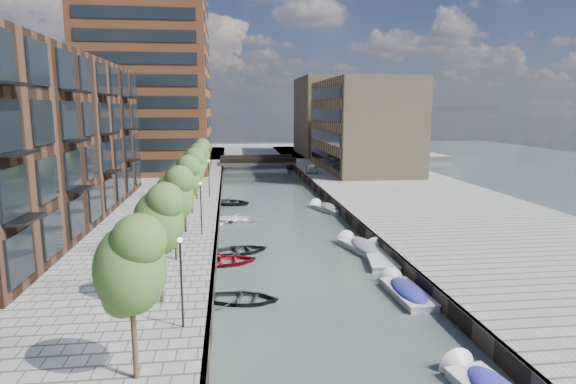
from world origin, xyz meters
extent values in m
plane|color=#38473F|center=(0.00, 40.00, 0.00)|extent=(300.00, 300.00, 0.00)
cube|color=gray|center=(16.00, 40.00, 0.50)|extent=(20.00, 140.00, 1.00)
cube|color=#332823|center=(-6.10, 40.00, 0.50)|extent=(0.25, 140.00, 1.00)
cube|color=#332823|center=(6.10, 40.00, 0.50)|extent=(0.25, 140.00, 1.00)
cube|color=gray|center=(0.00, 100.00, 0.50)|extent=(80.00, 40.00, 1.00)
cube|color=#321D13|center=(-20.00, 30.00, 8.00)|extent=(8.00, 38.00, 14.00)
cube|color=brown|center=(-17.00, 65.00, 16.00)|extent=(18.00, 18.00, 30.00)
cube|color=#8D7A56|center=(16.00, 62.00, 8.00)|extent=(12.00, 25.00, 14.00)
cube|color=#8D7A56|center=(16.00, 88.00, 9.00)|extent=(12.00, 20.00, 16.00)
cube|color=gray|center=(0.00, 72.00, 1.30)|extent=(13.00, 6.00, 0.60)
cube|color=#332823|center=(0.00, 69.20, 1.90)|extent=(13.00, 0.40, 0.80)
cube|color=#332823|center=(0.00, 74.80, 1.90)|extent=(13.00, 0.40, 0.80)
cylinder|color=#382619|center=(-8.50, 4.00, 2.60)|extent=(0.20, 0.20, 3.20)
ellipsoid|color=#31541F|center=(-8.50, 4.00, 5.33)|extent=(2.50, 2.50, 3.25)
cylinder|color=#382619|center=(-8.50, 11.00, 2.60)|extent=(0.20, 0.20, 3.20)
ellipsoid|color=#31541F|center=(-8.50, 11.00, 5.33)|extent=(2.50, 2.50, 3.25)
cylinder|color=#382619|center=(-8.50, 18.00, 2.60)|extent=(0.20, 0.20, 3.20)
ellipsoid|color=#31541F|center=(-8.50, 18.00, 5.33)|extent=(2.50, 2.50, 3.25)
cylinder|color=#382619|center=(-8.50, 25.00, 2.60)|extent=(0.20, 0.20, 3.20)
ellipsoid|color=#31541F|center=(-8.50, 25.00, 5.33)|extent=(2.50, 2.50, 3.25)
cylinder|color=#382619|center=(-8.50, 32.00, 2.60)|extent=(0.20, 0.20, 3.20)
ellipsoid|color=#31541F|center=(-8.50, 32.00, 5.33)|extent=(2.50, 2.50, 3.25)
cylinder|color=#382619|center=(-8.50, 39.00, 2.60)|extent=(0.20, 0.20, 3.20)
ellipsoid|color=#31541F|center=(-8.50, 39.00, 5.33)|extent=(2.50, 2.50, 3.25)
cylinder|color=#382619|center=(-8.50, 46.00, 2.60)|extent=(0.20, 0.20, 3.20)
ellipsoid|color=#31541F|center=(-8.50, 46.00, 5.33)|extent=(2.50, 2.50, 3.25)
cylinder|color=black|center=(-7.20, 8.00, 3.00)|extent=(0.10, 0.10, 4.00)
sphere|color=#FFF2CC|center=(-7.20, 8.00, 5.00)|extent=(0.24, 0.24, 0.24)
cylinder|color=black|center=(-7.20, 24.00, 3.00)|extent=(0.10, 0.10, 4.00)
sphere|color=#FFF2CC|center=(-7.20, 24.00, 5.00)|extent=(0.24, 0.24, 0.24)
cylinder|color=black|center=(-7.20, 40.00, 3.00)|extent=(0.10, 0.10, 4.00)
sphere|color=#FFF2CC|center=(-7.20, 40.00, 5.00)|extent=(0.24, 0.24, 0.24)
imported|color=black|center=(-4.37, 12.85, 0.00)|extent=(4.51, 3.64, 0.83)
imported|color=#232225|center=(-4.31, 22.11, 0.00)|extent=(4.78, 3.86, 0.88)
imported|color=maroon|center=(-5.40, 19.65, 0.00)|extent=(4.67, 3.54, 0.91)
imported|color=white|center=(-4.35, 32.10, 0.00)|extent=(5.18, 4.25, 0.94)
imported|color=black|center=(-5.16, 40.61, 0.00)|extent=(5.84, 5.00, 1.02)
cone|color=silver|center=(4.19, 4.33, 0.10)|extent=(1.79, 1.13, 1.67)
cube|color=#B4B4B2|center=(4.95, 21.39, 0.05)|extent=(2.96, 5.01, 0.67)
cube|color=#B4B4B2|center=(4.95, 21.39, 0.41)|extent=(3.07, 5.13, 0.10)
cone|color=#B4B4B2|center=(4.31, 23.65, 0.10)|extent=(1.93, 1.36, 1.74)
ellipsoid|color=slate|center=(4.95, 21.39, 0.46)|extent=(2.75, 4.58, 0.57)
cube|color=silver|center=(5.40, 18.67, 0.05)|extent=(2.63, 5.17, 0.70)
cube|color=silver|center=(5.40, 18.67, 0.43)|extent=(2.73, 5.29, 0.11)
cone|color=silver|center=(5.82, 21.10, 0.11)|extent=(1.96, 1.26, 1.82)
cube|color=#AFAFAD|center=(4.94, 12.31, 0.05)|extent=(1.86, 4.51, 0.63)
cube|color=#AFAFAD|center=(4.94, 12.31, 0.39)|extent=(1.94, 4.61, 0.10)
cone|color=#AFAFAD|center=(4.83, 14.52, 0.10)|extent=(1.68, 0.95, 1.64)
ellipsoid|color=navy|center=(4.94, 12.31, 0.43)|extent=(1.74, 4.12, 0.54)
cube|color=silver|center=(5.30, 35.94, 0.05)|extent=(3.15, 4.67, 0.62)
cube|color=silver|center=(5.30, 35.94, 0.38)|extent=(3.26, 4.79, 0.10)
cone|color=silver|center=(4.48, 37.97, 0.10)|extent=(1.82, 1.40, 1.62)
ellipsoid|color=#565A5D|center=(5.30, 35.94, 0.43)|extent=(2.92, 4.28, 0.53)
imported|color=silver|center=(7.50, 59.13, 1.73)|extent=(2.34, 4.51, 1.47)
camera|label=1|loc=(-5.02, -12.54, 10.61)|focal=30.00mm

